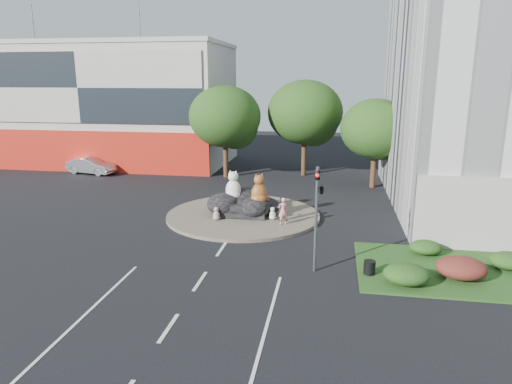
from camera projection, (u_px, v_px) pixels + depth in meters
ground at (200, 281)px, 20.40m from camera, size 120.00×120.00×0.00m
roundabout_island at (243, 215)px, 29.94m from camera, size 10.00×10.00×0.20m
rock_plinth at (243, 207)px, 29.81m from camera, size 3.20×2.60×0.90m
shophouse_block at (110, 104)px, 48.53m from camera, size 25.20×12.30×17.40m
grass_verge at (466, 271)px, 21.30m from camera, size 10.00×6.00×0.12m
tree_left at (226, 120)px, 40.88m from camera, size 6.46×6.46×8.27m
tree_mid at (306, 115)px, 41.58m from camera, size 6.84×6.84×8.76m
tree_right at (376, 132)px, 37.00m from camera, size 5.70×5.70×7.30m
hedge_near_green at (406, 274)px, 19.76m from camera, size 2.00×1.60×0.90m
hedge_red at (461, 268)px, 20.30m from camera, size 2.20×1.76×0.99m
hedge_mid_green at (509, 261)px, 21.35m from camera, size 1.80×1.44×0.81m
hedge_back_green at (426, 247)px, 23.17m from camera, size 1.60×1.28×0.72m
traffic_light at (319, 197)px, 20.61m from camera, size 0.44×1.24×5.00m
street_lamp at (466, 159)px, 24.87m from camera, size 2.34×0.22×8.06m
cat_white at (233, 185)px, 29.71m from camera, size 1.31×1.17×1.97m
cat_tabby at (259, 188)px, 28.86m from camera, size 1.50×1.43×1.94m
kitten_calico at (216, 213)px, 28.57m from camera, size 0.65×0.62×0.86m
kitten_white at (273, 213)px, 28.64m from camera, size 0.64×0.61×0.83m
pedestrian_pink at (283, 211)px, 27.55m from camera, size 0.73×0.66×1.68m
pedestrian_dark at (282, 208)px, 28.38m from camera, size 0.84×0.71×1.53m
parked_car at (91, 166)px, 43.26m from camera, size 5.01×2.54×1.57m
litter_bin at (369, 267)px, 20.81m from camera, size 0.55×0.55×0.63m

